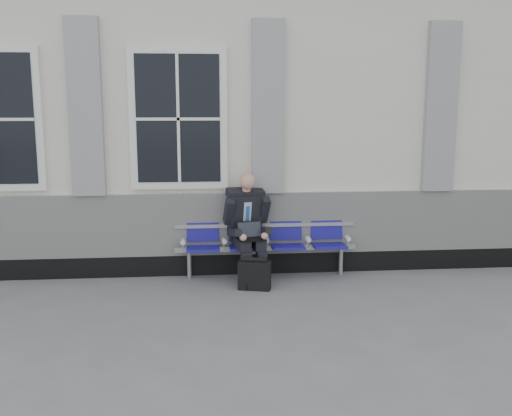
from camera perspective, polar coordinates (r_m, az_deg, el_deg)
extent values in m
plane|color=slate|center=(7.06, -10.72, -10.10)|extent=(70.00, 70.00, 0.00)
cube|color=silver|center=(10.13, -9.26, 8.17)|extent=(14.00, 4.00, 4.20)
cube|color=black|center=(8.41, -9.82, -5.69)|extent=(14.00, 0.10, 0.30)
cube|color=silver|center=(8.26, -9.95, -1.70)|extent=(14.00, 0.08, 0.90)
cube|color=#929598|center=(8.20, -16.69, 9.56)|extent=(0.45, 0.14, 2.40)
cube|color=#929598|center=(8.09, 1.21, 9.97)|extent=(0.45, 0.14, 2.40)
cube|color=#929598|center=(8.73, 17.98, 9.50)|extent=(0.45, 0.14, 2.40)
cube|color=white|center=(8.07, -7.77, 8.82)|extent=(1.35, 0.10, 1.95)
cube|color=black|center=(8.02, -7.79, 8.81)|extent=(1.15, 0.02, 1.75)
cube|color=#9EA0A3|center=(8.19, 1.01, -4.01)|extent=(2.60, 0.07, 0.07)
cube|color=#9EA0A3|center=(8.24, 0.93, -1.72)|extent=(2.60, 0.05, 0.05)
cylinder|color=#9EA0A3|center=(8.21, -6.69, -5.68)|extent=(0.06, 0.06, 0.39)
cylinder|color=#9EA0A3|center=(8.44, 8.48, -5.28)|extent=(0.06, 0.06, 0.39)
cube|color=navy|center=(8.06, -5.31, -4.07)|extent=(0.46, 0.42, 0.07)
cube|color=navy|center=(8.21, -5.34, -1.95)|extent=(0.46, 0.10, 0.40)
cube|color=navy|center=(8.08, -1.04, -3.99)|extent=(0.46, 0.42, 0.07)
cube|color=navy|center=(8.23, -1.16, -1.88)|extent=(0.46, 0.10, 0.40)
cube|color=navy|center=(8.15, 3.18, -3.89)|extent=(0.46, 0.42, 0.07)
cube|color=navy|center=(8.29, 2.98, -1.80)|extent=(0.46, 0.10, 0.40)
cube|color=navy|center=(8.25, 7.31, -3.77)|extent=(0.46, 0.42, 0.07)
cube|color=navy|center=(8.40, 7.04, -1.71)|extent=(0.46, 0.10, 0.40)
cylinder|color=white|center=(8.07, -7.31, -3.36)|extent=(0.07, 0.12, 0.07)
cylinder|color=white|center=(8.07, -3.19, -3.29)|extent=(0.07, 0.12, 0.07)
cylinder|color=white|center=(8.12, 1.05, -3.21)|extent=(0.07, 0.12, 0.07)
cylinder|color=white|center=(8.20, 5.23, -3.11)|extent=(0.07, 0.12, 0.07)
cylinder|color=white|center=(8.32, 9.16, -3.00)|extent=(0.07, 0.12, 0.07)
cube|color=black|center=(7.79, -0.83, -7.62)|extent=(0.17, 0.30, 0.10)
cube|color=black|center=(7.84, 0.68, -7.48)|extent=(0.17, 0.30, 0.10)
cube|color=black|center=(7.79, -0.97, -6.10)|extent=(0.15, 0.16, 0.47)
cube|color=black|center=(7.85, 0.54, -5.98)|extent=(0.15, 0.16, 0.47)
cube|color=black|center=(7.93, -1.45, -3.56)|extent=(0.25, 0.50, 0.15)
cube|color=black|center=(7.99, 0.03, -3.46)|extent=(0.25, 0.50, 0.15)
cube|color=black|center=(8.08, -1.14, -0.73)|extent=(0.52, 0.45, 0.68)
cube|color=#BACAF5|center=(7.96, -0.89, -0.74)|extent=(0.13, 0.12, 0.38)
cube|color=#245EA9|center=(7.95, -0.86, -0.91)|extent=(0.06, 0.09, 0.32)
cube|color=black|center=(8.00, -1.08, 1.50)|extent=(0.56, 0.35, 0.15)
cylinder|color=#D79C86|center=(7.94, -0.98, 1.98)|extent=(0.12, 0.12, 0.11)
sphere|color=#D79C86|center=(7.86, -0.85, 2.69)|extent=(0.23, 0.23, 0.23)
cube|color=black|center=(7.90, -2.72, -0.36)|extent=(0.17, 0.32, 0.40)
cube|color=black|center=(8.04, 0.83, -0.16)|extent=(0.17, 0.32, 0.40)
cube|color=black|center=(7.78, -2.05, -2.45)|extent=(0.16, 0.35, 0.15)
cube|color=black|center=(7.90, 0.96, -2.26)|extent=(0.16, 0.35, 0.15)
sphere|color=#D79C86|center=(7.66, -1.29, -2.97)|extent=(0.10, 0.10, 0.10)
sphere|color=#D79C86|center=(7.75, 0.85, -2.82)|extent=(0.10, 0.10, 0.10)
cube|color=black|center=(7.80, -0.40, -3.15)|extent=(0.40, 0.31, 0.02)
cube|color=black|center=(7.89, -0.65, -2.15)|extent=(0.37, 0.17, 0.23)
cube|color=black|center=(7.88, -0.64, -2.16)|extent=(0.33, 0.14, 0.19)
cube|color=black|center=(7.68, -0.15, -6.76)|extent=(0.46, 0.28, 0.38)
cylinder|color=black|center=(7.62, -0.15, -5.21)|extent=(0.34, 0.15, 0.07)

